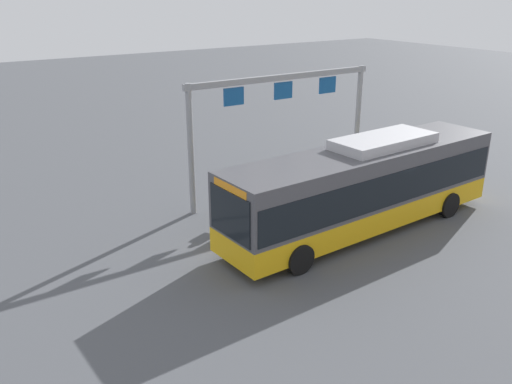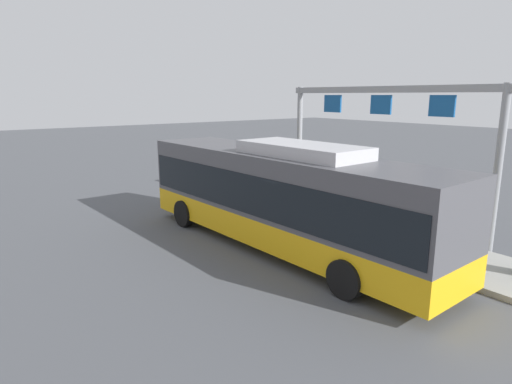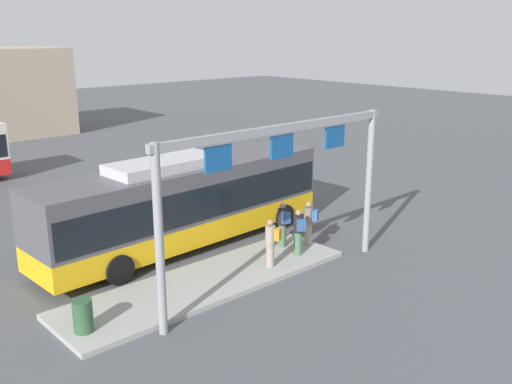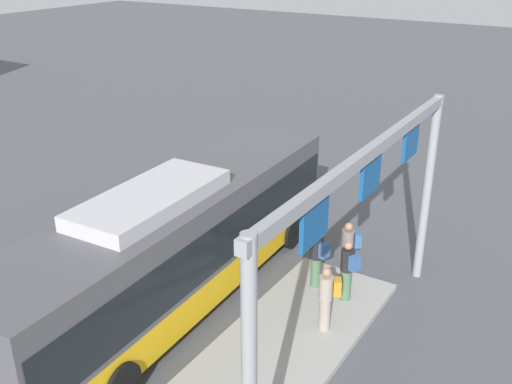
{
  "view_description": "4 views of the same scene",
  "coord_description": "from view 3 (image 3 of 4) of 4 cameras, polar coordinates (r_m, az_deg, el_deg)",
  "views": [
    {
      "loc": [
        13.54,
        13.14,
        8.49
      ],
      "look_at": [
        3.59,
        -1.74,
        1.7
      ],
      "focal_mm": 37.74,
      "sensor_mm": 36.0,
      "label": 1
    },
    {
      "loc": [
        -10.27,
        8.69,
        4.85
      ],
      "look_at": [
        3.18,
        -1.41,
        1.1
      ],
      "focal_mm": 30.64,
      "sensor_mm": 36.0,
      "label": 2
    },
    {
      "loc": [
        -11.68,
        -16.68,
        7.82
      ],
      "look_at": [
        3.17,
        -0.4,
        1.57
      ],
      "focal_mm": 39.99,
      "sensor_mm": 36.0,
      "label": 3
    },
    {
      "loc": [
        -10.08,
        -8.61,
        8.76
      ],
      "look_at": [
        3.57,
        -0.12,
        1.83
      ],
      "focal_mm": 41.23,
      "sensor_mm": 36.0,
      "label": 4
    }
  ],
  "objects": [
    {
      "name": "ground_plane",
      "position": [
        21.82,
        -6.91,
        -5.3
      ],
      "size": [
        120.0,
        120.0,
        0.0
      ],
      "primitive_type": "plane",
      "color": "#4C4F54"
    },
    {
      "name": "platform_curb",
      "position": [
        18.53,
        -4.8,
        -8.93
      ],
      "size": [
        10.0,
        2.8,
        0.16
      ],
      "primitive_type": "cube",
      "color": "#9E9E99",
      "rests_on": "ground"
    },
    {
      "name": "bus_main",
      "position": [
        21.23,
        -7.09,
        -0.74
      ],
      "size": [
        11.84,
        3.05,
        3.46
      ],
      "rotation": [
        0.0,
        0.0,
        0.04
      ],
      "color": "#EAAD14",
      "rests_on": "ground"
    },
    {
      "name": "person_boarding",
      "position": [
        20.8,
        2.71,
        -3.19
      ],
      "size": [
        0.43,
        0.58,
        1.67
      ],
      "rotation": [
        0.0,
        0.0,
        1.32
      ],
      "color": "#476B4C",
      "rests_on": "platform_curb"
    },
    {
      "name": "person_waiting_near",
      "position": [
        21.04,
        5.33,
        -3.02
      ],
      "size": [
        0.52,
        0.61,
        1.67
      ],
      "rotation": [
        0.0,
        0.0,
        2.08
      ],
      "color": "gray",
      "rests_on": "platform_curb"
    },
    {
      "name": "person_waiting_mid",
      "position": [
        19.06,
        1.52,
        -4.99
      ],
      "size": [
        0.52,
        0.6,
        1.67
      ],
      "rotation": [
        0.0,
        0.0,
        2.07
      ],
      "color": "gray",
      "rests_on": "platform_curb"
    },
    {
      "name": "person_waiting_far",
      "position": [
        20.08,
        4.27,
        -3.93
      ],
      "size": [
        0.48,
        0.6,
        1.67
      ],
      "rotation": [
        0.0,
        0.0,
        1.19
      ],
      "color": "#476B4C",
      "rests_on": "platform_curb"
    },
    {
      "name": "platform_sign_gantry",
      "position": [
        17.17,
        2.57,
        2.09
      ],
      "size": [
        9.21,
        0.24,
        5.2
      ],
      "color": "gray",
      "rests_on": "ground"
    },
    {
      "name": "trash_bin",
      "position": [
        15.97,
        -16.92,
        -11.77
      ],
      "size": [
        0.52,
        0.52,
        0.9
      ],
      "primitive_type": "cylinder",
      "color": "#2D5133",
      "rests_on": "platform_curb"
    }
  ]
}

